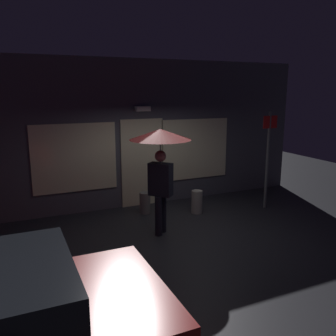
{
  "coord_description": "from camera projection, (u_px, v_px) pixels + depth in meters",
  "views": [
    {
      "loc": [
        -3.02,
        -6.12,
        2.88
      ],
      "look_at": [
        -0.16,
        0.24,
        1.36
      ],
      "focal_mm": 38.13,
      "sensor_mm": 36.0,
      "label": 1
    }
  ],
  "objects": [
    {
      "name": "ground_plane",
      "position": [
        180.0,
        235.0,
        7.27
      ],
      "size": [
        18.0,
        18.0,
        0.0
      ],
      "primitive_type": "plane",
      "color": "#26262B"
    },
    {
      "name": "building_facade",
      "position": [
        140.0,
        134.0,
        8.98
      ],
      "size": [
        9.08,
        0.48,
        3.64
      ],
      "color": "#4C4C56",
      "rests_on": "ground"
    },
    {
      "name": "person_with_umbrella",
      "position": [
        160.0,
        150.0,
        6.98
      ],
      "size": [
        1.21,
        1.21,
        2.16
      ],
      "rotation": [
        0.0,
        0.0,
        2.3
      ],
      "color": "black",
      "rests_on": "ground"
    },
    {
      "name": "street_sign_post",
      "position": [
        268.0,
        154.0,
        8.68
      ],
      "size": [
        0.4,
        0.07,
        2.4
      ],
      "color": "#595B60",
      "rests_on": "ground"
    },
    {
      "name": "sidewalk_bollard",
      "position": [
        145.0,
        203.0,
        8.52
      ],
      "size": [
        0.26,
        0.26,
        0.51
      ],
      "primitive_type": "cylinder",
      "color": "slate",
      "rests_on": "ground"
    },
    {
      "name": "sidewalk_bollard_2",
      "position": [
        197.0,
        202.0,
        8.52
      ],
      "size": [
        0.26,
        0.26,
        0.55
      ],
      "primitive_type": "cylinder",
      "color": "#9E998E",
      "rests_on": "ground"
    }
  ]
}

